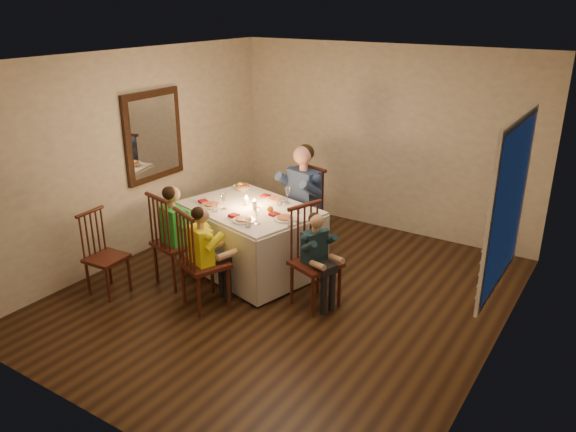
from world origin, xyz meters
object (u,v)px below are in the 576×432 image
Objects in this scene: chair_near_left at (179,282)px; adult at (302,250)px; chair_adult at (302,250)px; serving_bowl at (242,188)px; chair_end at (315,304)px; child_teal at (315,304)px; chair_near_right at (207,304)px; child_yellow at (207,304)px; chair_extra at (111,292)px; dining_table at (250,225)px; child_green at (179,282)px.

adult is (0.75, 1.57, 0.00)m from chair_near_left.
chair_adult is 5.07× the size of serving_bowl.
child_teal is at bearing 0.00° from chair_end.
chair_near_left is 1.68m from child_teal.
chair_near_right is 5.07× the size of serving_bowl.
child_teal is at bearing -26.41° from serving_bowl.
child_yellow is at bearing -79.24° from adult.
chair_end is at bearing -67.57° from chair_extra.
dining_table is 1.29m from child_teal.
child_teal is (0.88, -1.15, 0.00)m from adult.
child_yellow is (0.10, -0.96, -0.59)m from dining_table.
adult is 1.16m from serving_bowl.
chair_near_left is 1.68m from chair_end.
chair_near_left is 0.78m from chair_extra.
adult is (0.00, 0.00, 0.00)m from chair_adult.
chair_end is 1.16× the size of chair_extra.
chair_extra is 2.35m from child_teal.
adult reaches higher than chair_near_right.
serving_bowl is at bearing -20.61° from chair_extra.
child_yellow is (0.62, -0.22, 0.00)m from child_green.
child_yellow is (-0.13, -1.79, 0.00)m from adult.
child_green is (0.00, -0.00, 0.00)m from chair_near_left.
serving_bowl is (-1.56, 0.78, 0.86)m from child_teal.
chair_extra is at bearing 64.33° from child_green.
child_green is at bearing 2.19° from chair_near_right.
dining_table is at bearing -112.86° from child_green.
chair_near_left and chair_near_right have the same top height.
chair_adult is 1.44m from chair_end.
chair_near_left is 1.05× the size of child_teal.
child_teal is (1.00, 0.65, 0.00)m from child_yellow.
chair_adult is at bearing -72.09° from child_yellow.
chair_extra is 2.08m from serving_bowl.
child_green is at bearing -111.61° from dining_table.
chair_near_left reaches higher than chair_extra.
chair_adult is at bearing 56.61° from chair_end.
child_yellow is at bearing 172.98° from child_green.
dining_table is at bearing -112.86° from chair_near_left.
child_yellow is (0.62, -0.22, 0.00)m from chair_near_left.
chair_end is at bearing -37.74° from chair_adult.
child_yellow is at bearing -68.61° from serving_bowl.
serving_bowl is (-0.56, 1.42, 0.86)m from child_yellow.
child_green is 1.04× the size of child_yellow.
adult reaches higher than child_teal.
dining_table is at bearing -90.14° from adult.
adult reaches higher than chair_near_left.
dining_table is 1.29m from chair_end.
adult is (1.23, 2.18, 0.00)m from chair_extra.
dining_table is 1.51× the size of child_green.
dining_table is 1.61× the size of chair_end.
child_teal is (0.88, -1.15, 0.00)m from chair_adult.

